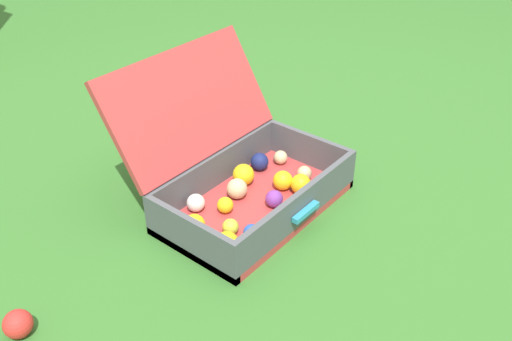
{
  "coord_description": "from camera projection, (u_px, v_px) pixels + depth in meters",
  "views": [
    {
      "loc": [
        -1.13,
        -0.91,
        1.04
      ],
      "look_at": [
        -0.06,
        -0.04,
        0.14
      ],
      "focal_mm": 39.18,
      "sensor_mm": 36.0,
      "label": 1
    }
  ],
  "objects": [
    {
      "name": "ground_plane",
      "position": [
        258.0,
        195.0,
        1.79
      ],
      "size": [
        16.0,
        16.0,
        0.0
      ],
      "primitive_type": "plane",
      "color": "#336B28"
    },
    {
      "name": "open_suitcase",
      "position": [
        239.0,
        174.0,
        1.7
      ],
      "size": [
        0.59,
        0.55,
        0.43
      ],
      "color": "#B23838",
      "rests_on": "ground"
    },
    {
      "name": "stray_ball_on_grass",
      "position": [
        18.0,
        324.0,
        1.3
      ],
      "size": [
        0.07,
        0.07,
        0.07
      ],
      "primitive_type": "sphere",
      "color": "red",
      "rests_on": "ground"
    }
  ]
}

